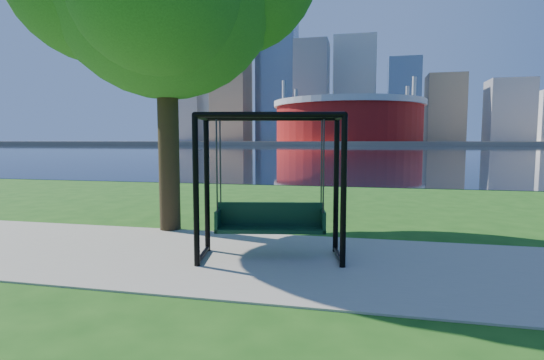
% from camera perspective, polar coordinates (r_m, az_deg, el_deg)
% --- Properties ---
extents(ground, '(900.00, 900.00, 0.00)m').
position_cam_1_polar(ground, '(8.02, 1.72, -9.93)').
color(ground, '#1E5114').
rests_on(ground, ground).
extents(path, '(120.00, 4.00, 0.03)m').
position_cam_1_polar(path, '(7.55, 0.98, -10.79)').
color(path, '#9E937F').
rests_on(path, ground).
extents(river, '(900.00, 180.00, 0.02)m').
position_cam_1_polar(river, '(109.63, 12.08, 4.04)').
color(river, black).
rests_on(river, ground).
extents(far_bank, '(900.00, 228.00, 2.00)m').
position_cam_1_polar(far_bank, '(313.61, 12.60, 4.92)').
color(far_bank, '#937F60').
rests_on(far_bank, ground).
extents(stadium, '(83.00, 83.00, 32.00)m').
position_cam_1_polar(stadium, '(243.18, 10.20, 8.03)').
color(stadium, maroon).
rests_on(stadium, far_bank).
extents(skyline, '(392.00, 66.00, 96.50)m').
position_cam_1_polar(skyline, '(328.79, 11.98, 11.04)').
color(skyline, gray).
rests_on(skyline, far_bank).
extents(swing, '(2.67, 1.55, 2.57)m').
position_cam_1_polar(swing, '(7.44, -0.21, -1.36)').
color(swing, black).
rests_on(swing, ground).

